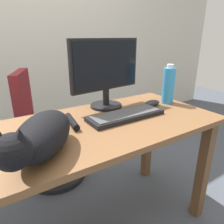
# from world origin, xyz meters

# --- Properties ---
(back_wall) EXTENTS (6.00, 0.04, 2.60)m
(back_wall) POSITION_xyz_m (0.00, 1.52, 1.30)
(back_wall) COLOR beige
(back_wall) RESTS_ON ground_plane
(desk) EXTENTS (1.53, 0.64, 0.71)m
(desk) POSITION_xyz_m (0.00, 0.00, 0.61)
(desk) COLOR brown
(desk) RESTS_ON ground_plane
(office_chair) EXTENTS (0.51, 0.49, 0.90)m
(office_chair) POSITION_xyz_m (-0.00, 0.67, 0.39)
(office_chair) COLOR black
(office_chair) RESTS_ON ground_plane
(monitor) EXTENTS (0.48, 0.20, 0.41)m
(monitor) POSITION_xyz_m (0.28, 0.21, 0.94)
(monitor) COLOR black
(monitor) RESTS_ON desk
(keyboard) EXTENTS (0.44, 0.15, 0.03)m
(keyboard) POSITION_xyz_m (0.28, -0.01, 0.73)
(keyboard) COLOR black
(keyboard) RESTS_ON desk
(cat) EXTENTS (0.40, 0.50, 0.20)m
(cat) POSITION_xyz_m (-0.21, -0.15, 0.79)
(cat) COLOR black
(cat) RESTS_ON desk
(computer_mouse) EXTENTS (0.11, 0.06, 0.04)m
(computer_mouse) POSITION_xyz_m (0.55, 0.07, 0.73)
(computer_mouse) COLOR #232328
(computer_mouse) RESTS_ON desk
(water_bottle) EXTENTS (0.08, 0.08, 0.26)m
(water_bottle) POSITION_xyz_m (0.67, 0.06, 0.83)
(water_bottle) COLOR #2D8CD1
(water_bottle) RESTS_ON desk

